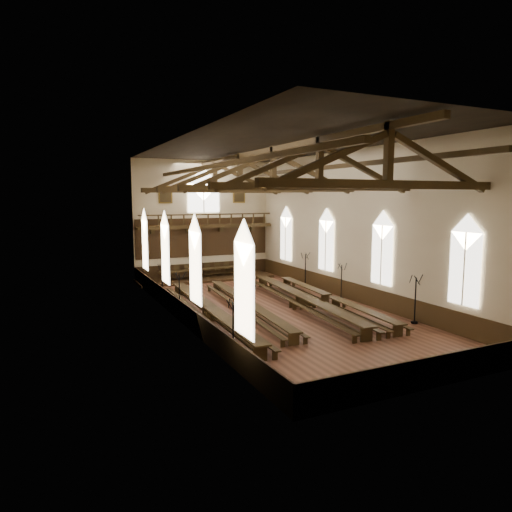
{
  "coord_description": "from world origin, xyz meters",
  "views": [
    {
      "loc": [
        -12.75,
        -24.53,
        6.9
      ],
      "look_at": [
        -0.43,
        1.5,
        3.17
      ],
      "focal_mm": 32.0,
      "sensor_mm": 36.0,
      "label": 1
    }
  ],
  "objects": [
    {
      "name": "ground",
      "position": [
        0.0,
        0.0,
        0.0
      ],
      "size": [
        26.0,
        26.0,
        0.0
      ],
      "primitive_type": "plane",
      "color": "brown",
      "rests_on": "ground"
    },
    {
      "name": "room_walls",
      "position": [
        0.0,
        0.0,
        6.46
      ],
      "size": [
        26.0,
        26.0,
        26.0
      ],
      "color": "beige",
      "rests_on": "ground"
    },
    {
      "name": "wainscot_band",
      "position": [
        0.0,
        0.0,
        0.6
      ],
      "size": [
        12.0,
        26.0,
        1.2
      ],
      "color": "#362410",
      "rests_on": "ground"
    },
    {
      "name": "side_windows",
      "position": [
        -0.0,
        -0.0,
        3.74
      ],
      "size": [
        11.85,
        19.8,
        4.5
      ],
      "color": "white",
      "rests_on": "room_walls"
    },
    {
      "name": "end_window",
      "position": [
        0.0,
        12.9,
        7.22
      ],
      "size": [
        2.8,
        0.12,
        3.8
      ],
      "color": "white",
      "rests_on": "room_walls"
    },
    {
      "name": "minstrels_gallery",
      "position": [
        0.0,
        12.66,
        3.91
      ],
      "size": [
        11.8,
        1.24,
        3.7
      ],
      "color": "#3B2A12",
      "rests_on": "room_walls"
    },
    {
      "name": "portraits",
      "position": [
        0.0,
        12.9,
        7.1
      ],
      "size": [
        7.75,
        0.09,
        1.45
      ],
      "color": "brown",
      "rests_on": "room_walls"
    },
    {
      "name": "roof_trusses",
      "position": [
        0.0,
        -0.0,
        8.22
      ],
      "size": [
        11.7,
        25.7,
        2.8
      ],
      "color": "#3B2A12",
      "rests_on": "room_walls"
    },
    {
      "name": "refectory_row_a",
      "position": [
        -4.39,
        -0.76,
        0.59
      ],
      "size": [
        1.95,
        15.05,
        0.81
      ],
      "color": "#3B2A12",
      "rests_on": "ground"
    },
    {
      "name": "refectory_row_b",
      "position": [
        -1.74,
        -0.01,
        0.51
      ],
      "size": [
        1.98,
        14.05,
        0.7
      ],
      "color": "#3B2A12",
      "rests_on": "ground"
    },
    {
      "name": "refectory_row_c",
      "position": [
        1.85,
        -0.55,
        0.59
      ],
      "size": [
        2.4,
        15.1,
        0.81
      ],
      "color": "#3B2A12",
      "rests_on": "ground"
    },
    {
      "name": "refectory_row_d",
      "position": [
        3.63,
        -1.0,
        0.53
      ],
      "size": [
        2.06,
        14.23,
        0.72
      ],
      "color": "#3B2A12",
      "rests_on": "ground"
    },
    {
      "name": "dais",
      "position": [
        -0.43,
        11.4,
        0.1
      ],
      "size": [
        11.4,
        3.1,
        0.21
      ],
      "primitive_type": "cube",
      "color": "#362410",
      "rests_on": "ground"
    },
    {
      "name": "high_table",
      "position": [
        -0.43,
        11.4,
        0.83
      ],
      "size": [
        7.95,
        1.56,
        0.74
      ],
      "color": "#3B2A12",
      "rests_on": "dais"
    },
    {
      "name": "high_chairs",
      "position": [
        -0.43,
        12.18,
        0.8
      ],
      "size": [
        5.02,
        0.53,
        1.09
      ],
      "color": "#3B2A12",
      "rests_on": "dais"
    },
    {
      "name": "candelabrum_left_near",
      "position": [
        -5.55,
        -7.03,
        0.8
      ],
      "size": [
        0.78,
        0.78,
        2.63
      ],
      "color": "black",
      "rests_on": "ground"
    },
    {
      "name": "candelabrum_left_mid",
      "position": [
        -5.55,
        1.26,
        0.77
      ],
      "size": [
        0.73,
        0.76,
        2.53
      ],
      "color": "black",
      "rests_on": "ground"
    },
    {
      "name": "candelabrum_left_far",
      "position": [
        -5.55,
        5.46,
        0.75
      ],
      "size": [
        0.69,
        0.75,
        2.47
      ],
      "color": "black",
      "rests_on": "ground"
    },
    {
      "name": "candelabrum_right_near",
      "position": [
        5.55,
        -6.22,
        0.82
      ],
      "size": [
        0.75,
        0.83,
        2.7
      ],
      "color": "black",
      "rests_on": "ground"
    },
    {
      "name": "candelabrum_right_mid",
      "position": [
        5.55,
        0.56,
        0.75
      ],
      "size": [
        0.74,
        0.69,
        2.45
      ],
      "color": "black",
      "rests_on": "ground"
    },
    {
      "name": "candelabrum_right_far",
      "position": [
        5.55,
        5.23,
        0.81
      ],
      "size": [
        0.81,
        0.77,
        2.67
      ],
      "color": "black",
      "rests_on": "ground"
    }
  ]
}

